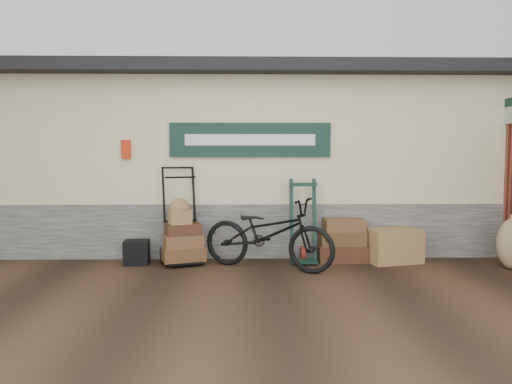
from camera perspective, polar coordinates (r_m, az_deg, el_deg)
The scene contains 8 objects.
ground at distance 7.35m, azimuth 1.79°, elevation -9.22°, with size 80.00×80.00×0.00m, color black.
station_building at distance 9.87m, azimuth 0.94°, elevation 3.78°, with size 14.40×4.10×3.20m.
porter_trolley at distance 7.96m, azimuth -8.61°, elevation -2.52°, with size 0.78×0.58×1.55m, color black, non-canonical shape.
green_barrow at distance 7.95m, azimuth 5.43°, elevation -3.32°, with size 0.48×0.41×1.33m, color #112D22, non-canonical shape.
suitcase_stack at distance 8.18m, azimuth 9.76°, elevation -5.39°, with size 0.78×0.49×0.69m, color #331810, non-canonical shape.
wicker_hamper at distance 8.29m, azimuth 15.38°, elevation -5.91°, with size 0.82×0.54×0.54m, color brown.
black_trunk at distance 8.07m, azimuth -13.48°, elevation -6.73°, with size 0.38×0.32×0.38m, color black.
bicycle at distance 7.46m, azimuth 1.39°, elevation -4.30°, with size 2.07×0.72×1.20m, color black.
Camera 1 is at (-0.38, -7.13, 1.76)m, focal length 35.00 mm.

